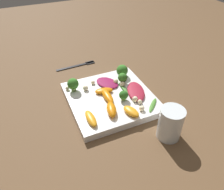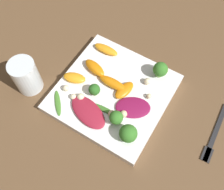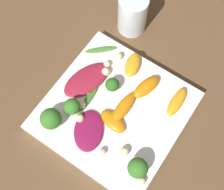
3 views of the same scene
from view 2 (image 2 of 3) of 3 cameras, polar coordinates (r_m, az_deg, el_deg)
name	(u,v)px [view 2 (image 2 of 3)]	position (r m, az deg, el deg)	size (l,w,h in m)	color
ground_plane	(113,95)	(0.67, 0.26, -0.06)	(2.40, 2.40, 0.00)	brown
plate	(113,93)	(0.66, 0.26, 0.42)	(0.26, 0.26, 0.02)	white
drinking_glass	(26,76)	(0.68, -18.22, 3.95)	(0.06, 0.06, 0.09)	white
fork	(213,138)	(0.67, 21.22, -8.70)	(0.16, 0.02, 0.01)	#262628
radicchio_leaf_0	(133,107)	(0.63, 4.58, -2.72)	(0.09, 0.10, 0.01)	maroon
radicchio_leaf_1	(88,112)	(0.62, -5.22, -3.69)	(0.08, 0.12, 0.01)	maroon
orange_segment_0	(95,68)	(0.67, -3.79, 5.93)	(0.04, 0.07, 0.02)	orange
orange_segment_1	(124,90)	(0.64, 2.69, 1.06)	(0.06, 0.04, 0.01)	orange
orange_segment_2	(106,49)	(0.71, -1.31, 9.88)	(0.03, 0.07, 0.02)	orange
orange_segment_3	(74,78)	(0.67, -8.17, 3.73)	(0.04, 0.06, 0.02)	orange
orange_segment_4	(113,83)	(0.65, 0.22, 2.56)	(0.03, 0.08, 0.02)	orange
broccoli_floret_0	(94,90)	(0.63, -3.85, 1.14)	(0.03, 0.03, 0.03)	#7A9E51
broccoli_floret_1	(116,118)	(0.59, 0.90, -4.97)	(0.03, 0.03, 0.04)	#7A9E51
broccoli_floret_2	(160,70)	(0.66, 10.47, 5.45)	(0.04, 0.04, 0.05)	#84AD5B
broccoli_floret_3	(128,134)	(0.58, 3.55, -8.37)	(0.04, 0.04, 0.04)	#7A9E51
arugula_sprig_0	(106,110)	(0.62, -1.27, -3.35)	(0.01, 0.07, 0.01)	#3D7528
arugula_sprig_1	(58,103)	(0.65, -11.73, -1.72)	(0.06, 0.06, 0.00)	#47842D
macadamia_nut_0	(124,114)	(0.61, 2.55, -4.14)	(0.02, 0.02, 0.02)	beige
macadamia_nut_1	(66,88)	(0.65, -9.99, 1.49)	(0.02, 0.02, 0.02)	beige
macadamia_nut_2	(81,97)	(0.64, -6.84, -0.42)	(0.02, 0.02, 0.02)	beige
macadamia_nut_3	(166,70)	(0.69, 11.74, 5.25)	(0.01, 0.01, 0.01)	beige
macadamia_nut_4	(149,96)	(0.64, 8.04, -0.26)	(0.01, 0.01, 0.01)	beige
macadamia_nut_5	(147,81)	(0.66, 7.72, 2.96)	(0.02, 0.02, 0.02)	beige
macadamia_nut_6	(73,97)	(0.64, -8.42, -0.38)	(0.01, 0.01, 0.01)	beige
macadamia_nut_7	(112,114)	(0.61, -0.03, -4.12)	(0.02, 0.02, 0.02)	beige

